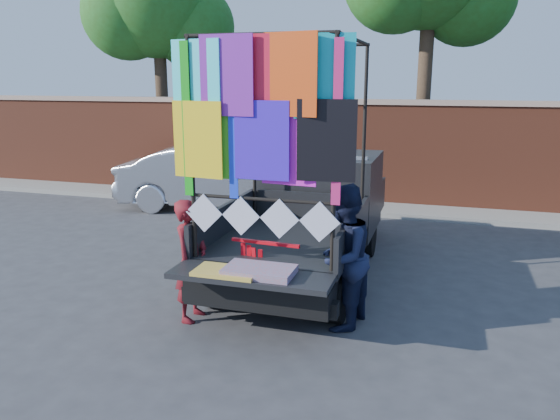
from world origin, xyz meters
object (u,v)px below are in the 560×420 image
(sedan, at_px, (215,177))
(woman, at_px, (191,260))
(man, at_px, (342,257))
(pickup_truck, at_px, (314,211))

(sedan, height_order, woman, woman)
(sedan, height_order, man, man)
(pickup_truck, relative_size, man, 3.09)
(sedan, relative_size, man, 2.49)
(woman, xyz_separation_m, man, (1.91, 0.34, 0.12))
(woman, height_order, man, man)
(pickup_truck, relative_size, sedan, 1.24)
(pickup_truck, xyz_separation_m, sedan, (-3.25, 3.25, -0.15))
(sedan, bearing_deg, man, -154.42)
(sedan, bearing_deg, woman, -170.29)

